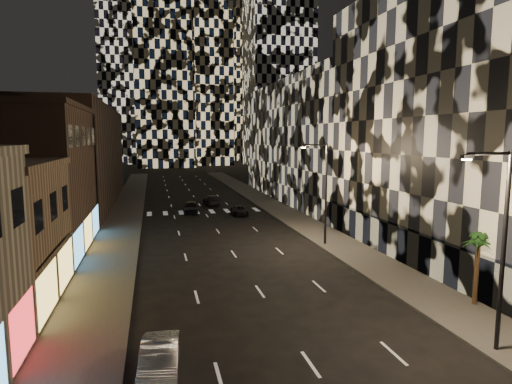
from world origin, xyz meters
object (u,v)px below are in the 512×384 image
car_dark_oncoming (212,200)px  palm_tree (478,245)px  car_dark_rightlane (239,211)px  streetlight_far (324,187)px  car_dark_midlane (191,207)px  car_silver_parked (160,361)px  streetlight_near (500,238)px

car_dark_oncoming → palm_tree: 41.91m
car_dark_oncoming → car_dark_rightlane: (2.28, -8.91, -0.15)m
streetlight_far → car_dark_midlane: bearing=117.6°
car_silver_parked → car_dark_rightlane: size_ratio=1.07×
car_silver_parked → car_dark_rightlane: bearing=78.1°
car_dark_rightlane → palm_tree: palm_tree is taller
streetlight_far → car_dark_rightlane: bearing=104.8°
car_silver_parked → car_dark_rightlane: car_silver_parked is taller
palm_tree → streetlight_far: bearing=101.7°
streetlight_near → palm_tree: bearing=56.6°
streetlight_near → car_dark_oncoming: bearing=98.3°
streetlight_far → car_dark_midlane: size_ratio=2.02×
streetlight_near → car_dark_oncoming: size_ratio=1.84×
streetlight_near → car_dark_rightlane: size_ratio=2.23×
palm_tree → car_silver_parked: bearing=-169.5°
car_silver_parked → streetlight_far: bearing=56.1°
streetlight_near → car_dark_oncoming: 46.13m
car_dark_midlane → palm_tree: (13.26, -34.62, 2.86)m
car_dark_oncoming → car_dark_rightlane: bearing=103.2°
streetlight_near → car_dark_midlane: (-10.11, 39.38, -4.59)m
car_silver_parked → car_dark_oncoming: car_silver_parked is taller
car_silver_parked → palm_tree: palm_tree is taller
car_dark_oncoming → palm_tree: palm_tree is taller
car_dark_midlane → car_dark_oncoming: 6.96m
palm_tree → streetlight_near: bearing=-123.4°
car_dark_oncoming → palm_tree: bearing=102.3°
streetlight_far → car_dark_oncoming: 26.67m
streetlight_far → car_dark_rightlane: (-4.35, 16.50, -4.79)m
car_dark_oncoming → car_dark_rightlane: 9.20m
car_dark_midlane → car_silver_parked: bearing=-90.7°
car_silver_parked → palm_tree: bearing=15.0°
streetlight_far → car_dark_oncoming: bearing=104.6°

